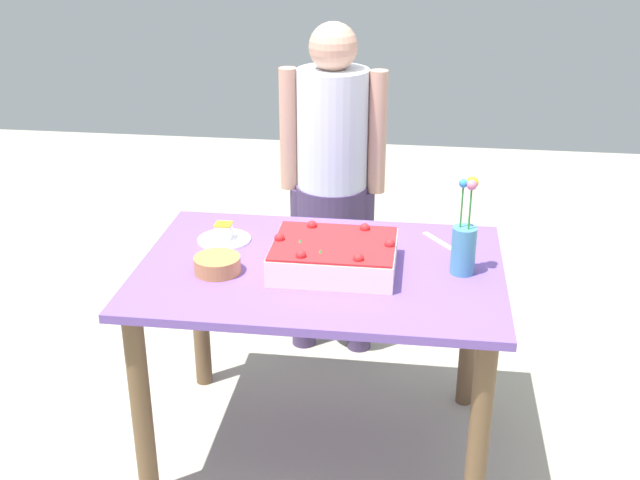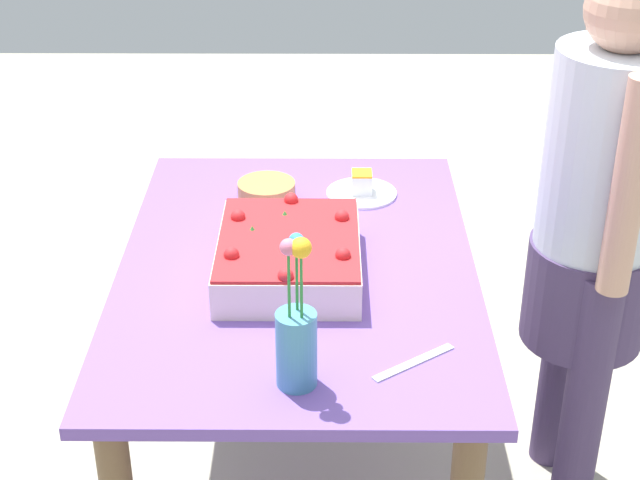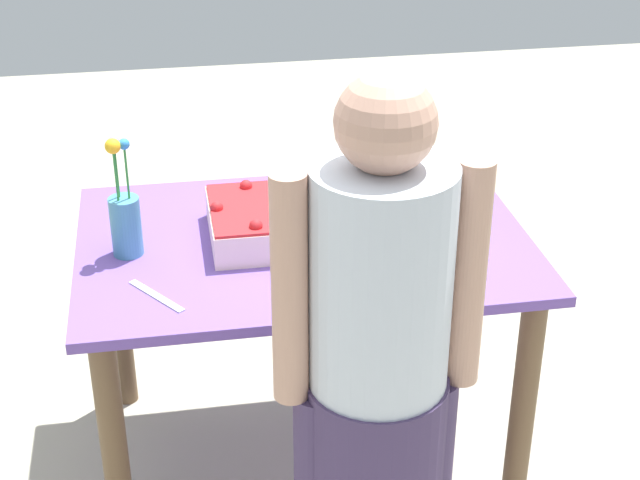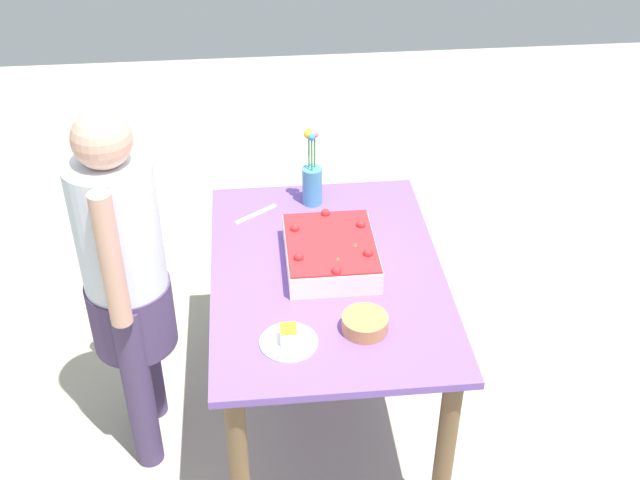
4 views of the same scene
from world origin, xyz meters
name	(u,v)px [view 4 (image 4 of 4)]	position (x,y,z in m)	size (l,w,h in m)	color
ground_plane	(326,411)	(0.00, 0.00, 0.00)	(8.00, 8.00, 0.00)	#AAA68F
dining_table	(327,298)	(0.00, 0.00, 0.64)	(1.27, 0.88, 0.77)	#6C4CA3
sheet_cake	(331,252)	(-0.05, 0.02, 0.82)	(0.42, 0.34, 0.12)	#FFDFD1
serving_plate_with_slice	(289,339)	(0.39, -0.17, 0.78)	(0.20, 0.20, 0.07)	white
cake_knife	(256,214)	(-0.42, -0.26, 0.77)	(0.21, 0.02, 0.00)	silver
flower_vase	(312,180)	(-0.49, -0.01, 0.88)	(0.08, 0.08, 0.34)	teal
fruit_bowl	(365,323)	(0.34, 0.09, 0.79)	(0.16, 0.16, 0.06)	#BF7D44
person_standing	(125,272)	(0.05, -0.74, 0.85)	(0.45, 0.31, 1.49)	#44345A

